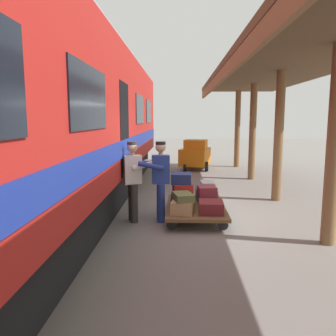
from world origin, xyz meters
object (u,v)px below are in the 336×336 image
Objects in this scene: suitcase_slate_roller at (206,194)px; suitcase_red_plastic at (183,189)px; suitcase_olive_duffel at (183,197)px; suitcase_brown_leather at (208,202)px; baggage_tug at (195,155)px; luggage_cart at (195,207)px; suitcase_cream_canvas at (183,200)px; suitcase_gray_aluminum at (207,186)px; suitcase_teal_softside at (182,195)px; porter_in_overalls at (160,178)px; train_car at (57,124)px; suitcase_burgundy_valise at (207,192)px; suitcase_tan_vintage at (183,206)px; suitcase_maroon_trunk at (211,207)px; porter_by_door at (134,179)px; suitcase_navy_fabric at (181,178)px.

suitcase_slate_roller is 1.15× the size of suitcase_red_plastic.
suitcase_brown_leather is at bearing -133.62° from suitcase_olive_duffel.
luggage_cart is at bearing 87.52° from baggage_tug.
suitcase_cream_canvas is 0.85m from suitcase_gray_aluminum.
porter_in_overalls is at bearing 61.15° from suitcase_teal_softside.
suitcase_olive_duffel is at bearing 166.36° from train_car.
suitcase_burgundy_valise is at bearing -130.35° from suitcase_olive_duffel.
suitcase_tan_vintage is 0.65m from suitcase_red_plastic.
baggage_tug is (-0.60, -7.23, -0.01)m from suitcase_red_plastic.
suitcase_slate_roller is (-3.34, -0.52, -1.67)m from train_car.
suitcase_maroon_trunk is (-0.29, 0.59, 0.16)m from luggage_cart.
suitcase_tan_vintage is 0.77m from porter_in_overalls.
suitcase_tan_vintage reaches higher than suitcase_slate_roller.
suitcase_maroon_trunk is (0.00, 1.18, 0.00)m from suitcase_slate_roller.
suitcase_cream_canvas is 0.30× the size of porter_in_overalls.
suitcase_burgundy_valise is at bearing -130.72° from suitcase_tan_vintage.
suitcase_gray_aluminum is at bearing -150.85° from porter_by_door.
suitcase_slate_roller is 0.59m from suitcase_burgundy_valise.
suitcase_cream_canvas is 0.24m from suitcase_red_plastic.
suitcase_gray_aluminum reaches higher than suitcase_burgundy_valise.
suitcase_cream_canvas is at bearing 85.27° from baggage_tug.
suitcase_teal_softside is 6.69m from baggage_tug.
suitcase_brown_leather is at bearing -134.00° from suitcase_tan_vintage.
porter_in_overalls reaches higher than suitcase_red_plastic.
suitcase_maroon_trunk is 1.72m from porter_by_door.
suitcase_navy_fabric is (-2.74, 0.03, -1.19)m from train_car.
luggage_cart is at bearing -115.77° from suitcase_tan_vintage.
suitcase_gray_aluminum is at bearing -95.50° from suitcase_burgundy_valise.
suitcase_olive_duffel is (0.57, 0.01, 0.21)m from suitcase_maroon_trunk.
suitcase_red_plastic is 0.28× the size of porter_in_overalls.
suitcase_brown_leather is 7.25m from baggage_tug.
suitcase_brown_leather is at bearing 180.00° from luggage_cart.
suitcase_slate_roller is 1.34m from suitcase_olive_duffel.
suitcase_gray_aluminum is 0.56m from suitcase_burgundy_valise.
suitcase_gray_aluminum reaches higher than suitcase_tan_vintage.
suitcase_navy_fabric reaches higher than suitcase_maroon_trunk.
train_car is 32.65× the size of suitcase_brown_leather.
suitcase_brown_leather is 1.10× the size of suitcase_navy_fabric.
suitcase_teal_softside is 1.15× the size of suitcase_olive_duffel.
suitcase_olive_duffel is 0.66m from porter_in_overalls.
suitcase_gray_aluminum is at bearing -136.34° from suitcase_red_plastic.
suitcase_red_plastic reaches higher than suitcase_gray_aluminum.
suitcase_gray_aluminum is 1.32m from suitcase_olive_duffel.
baggage_tug is at bearing -94.37° from suitcase_tan_vintage.
suitcase_brown_leather is at bearing 175.44° from suitcase_navy_fabric.
porter_by_door is at bearing 13.76° from luggage_cart.
suitcase_brown_leather is (-3.34, 0.08, -1.70)m from train_car.
luggage_cart is at bearing 6.88° from suitcase_burgundy_valise.
suitcase_gray_aluminum reaches higher than luggage_cart.
suitcase_navy_fabric is at bearing -55.44° from suitcase_cream_canvas.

